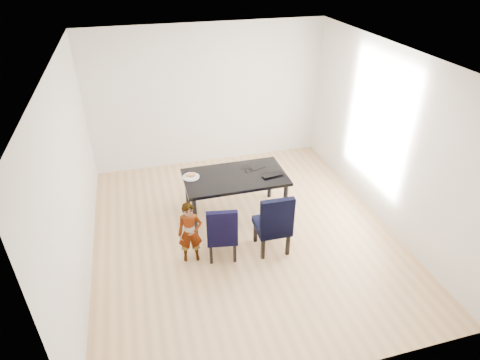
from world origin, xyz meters
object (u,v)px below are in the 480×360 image
object	(u,v)px
chair_left	(222,230)
child	(190,233)
dining_table	(235,196)
chair_right	(272,221)
plate	(191,177)
laptop	(271,173)

from	to	relation	value
chair_left	child	xyz separation A→B (m)	(-0.44, 0.02, 0.03)
dining_table	chair_right	world-z (taller)	chair_right
dining_table	chair_right	distance (m)	0.99
chair_right	plate	size ratio (longest dim) A/B	3.73
dining_table	laptop	size ratio (longest dim) A/B	4.69
chair_right	plate	xyz separation A→B (m)	(-0.97, 1.07, 0.27)
plate	chair_left	bearing A→B (deg)	-76.37
chair_left	plate	size ratio (longest dim) A/B	3.33
child	laptop	bearing A→B (deg)	34.41
dining_table	chair_right	xyz separation A→B (m)	(0.30, -0.93, 0.12)
child	laptop	world-z (taller)	child
child	plate	distance (m)	1.06
dining_table	plate	world-z (taller)	plate
child	dining_table	bearing A→B (deg)	51.01
chair_right	laptop	xyz separation A→B (m)	(0.26, 0.84, 0.27)
chair_right	child	distance (m)	1.17
laptop	chair_right	bearing A→B (deg)	64.44
chair_left	chair_right	size ratio (longest dim) A/B	0.89
chair_right	child	size ratio (longest dim) A/B	1.05
chair_right	child	bearing A→B (deg)	178.07
chair_left	child	size ratio (longest dim) A/B	0.93
dining_table	plate	xyz separation A→B (m)	(-0.67, 0.14, 0.38)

